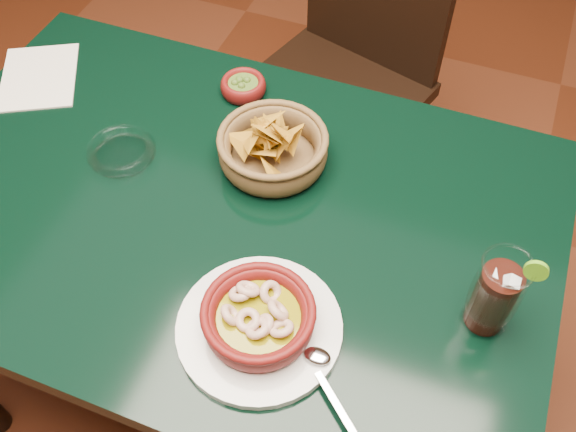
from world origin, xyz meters
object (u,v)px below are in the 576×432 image
(dining_chair, at_px, (344,70))
(shrimp_plate, at_px, (259,320))
(dining_table, at_px, (224,238))
(cola_drink, at_px, (495,295))
(chip_basket, at_px, (273,148))

(dining_chair, height_order, shrimp_plate, dining_chair)
(dining_table, bearing_deg, cola_drink, -7.03)
(dining_chair, bearing_deg, cola_drink, -58.90)
(dining_table, distance_m, chip_basket, 0.20)
(chip_basket, relative_size, cola_drink, 1.33)
(dining_table, xyz_separation_m, cola_drink, (0.48, -0.06, 0.18))
(dining_chair, distance_m, chip_basket, 0.63)
(dining_table, relative_size, chip_basket, 5.04)
(cola_drink, bearing_deg, shrimp_plate, -156.01)
(cola_drink, bearing_deg, chip_basket, 155.94)
(dining_table, height_order, dining_chair, dining_chair)
(dining_table, xyz_separation_m, shrimp_plate, (0.16, -0.20, 0.13))
(dining_table, relative_size, dining_chair, 1.25)
(dining_chair, relative_size, shrimp_plate, 2.94)
(dining_chair, height_order, cola_drink, dining_chair)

